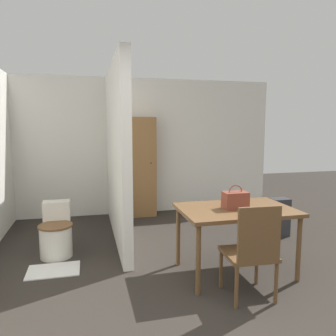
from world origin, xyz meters
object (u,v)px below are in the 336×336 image
space_heater (279,217)px  wooden_cabinet (142,167)px  wooden_chair (252,250)px  toilet (56,234)px  handbag (235,200)px  dining_table (236,215)px

space_heater → wooden_cabinet: bearing=137.7°
wooden_chair → space_heater: 2.04m
toilet → handbag: (1.96, -1.03, 0.57)m
handbag → space_heater: (1.21, 1.01, -0.56)m
toilet → wooden_cabinet: wooden_cabinet is taller
toilet → wooden_cabinet: size_ratio=0.37×
wooden_chair → handbag: handbag is taller
wooden_chair → handbag: 0.65m
wooden_chair → handbag: (0.08, 0.55, 0.35)m
wooden_cabinet → space_heater: wooden_cabinet is taller
dining_table → space_heater: 1.60m
wooden_cabinet → toilet: bearing=-130.6°
toilet → wooden_cabinet: 2.21m
dining_table → toilet: size_ratio=1.88×
wooden_chair → wooden_cabinet: size_ratio=0.52×
dining_table → wooden_chair: (-0.10, -0.57, -0.18)m
handbag → space_heater: size_ratio=0.47×
wooden_chair → wooden_cabinet: 3.25m
handbag → wooden_cabinet: bearing=102.4°
dining_table → handbag: (-0.02, -0.02, 0.17)m
toilet → space_heater: 3.17m
toilet → handbag: size_ratio=2.47×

